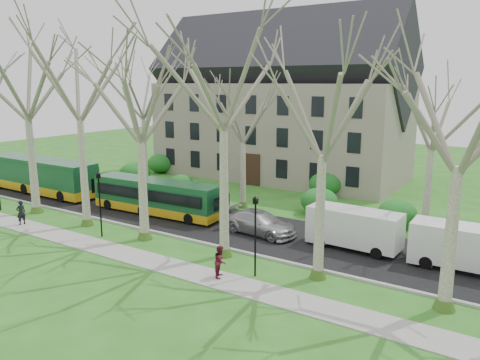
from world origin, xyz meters
name	(u,v)px	position (x,y,z in m)	size (l,w,h in m)	color
ground	(181,249)	(0.00, 0.00, 0.00)	(120.00, 120.00, 0.00)	#2C641C
sidewalk	(153,261)	(0.00, -2.50, 0.03)	(70.00, 2.00, 0.06)	gray
road	(230,226)	(0.00, 5.50, 0.03)	(80.00, 8.00, 0.06)	black
curb	(196,241)	(0.00, 1.50, 0.07)	(80.00, 0.25, 0.14)	#A5A39E
building	(280,102)	(-6.00, 24.00, 8.07)	(26.50, 12.20, 16.00)	gray
tree_row_verge	(181,136)	(0.00, 0.30, 7.00)	(49.00, 7.00, 14.00)	gray
tree_row_far	(255,135)	(-1.33, 11.00, 6.00)	(33.00, 7.00, 12.00)	gray
lamp_row	(169,213)	(0.00, -1.00, 2.57)	(36.22, 0.22, 4.30)	black
hedges	(240,184)	(-4.67, 14.00, 1.00)	(30.60, 8.60, 2.00)	#1A5E20
bus_lead	(40,175)	(-20.56, 4.49, 1.70)	(13.11, 2.73, 3.28)	#154A27
bus_follow	(157,196)	(-6.58, 5.02, 1.44)	(11.02, 2.30, 2.76)	#154A27
sedan	(260,223)	(2.66, 5.13, 0.83)	(2.16, 5.32, 1.54)	#AAAAAF
van_a	(354,229)	(8.98, 5.84, 1.29)	(5.64, 2.05, 2.46)	silver
van_b	(466,248)	(15.25, 5.83, 1.30)	(5.67, 2.06, 2.47)	silver
pedestrian_a	(21,213)	(-12.83, -2.42, 0.95)	(0.65, 0.43, 1.78)	black
pedestrian_b	(220,261)	(4.57, -2.16, 0.92)	(0.83, 0.65, 1.71)	#571421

